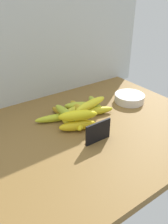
{
  "coord_description": "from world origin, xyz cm",
  "views": [
    {
      "loc": [
        -42.13,
        -62.32,
        54.64
      ],
      "look_at": [
        4.98,
        4.96,
        8.0
      ],
      "focal_mm": 35.74,
      "sensor_mm": 36.0,
      "label": 1
    }
  ],
  "objects": [
    {
      "name": "banana_4",
      "position": [
        -0.6,
        1.61,
        5.09
      ],
      "size": [
        15.8,
        9.21,
        4.18
      ],
      "primitive_type": "ellipsoid",
      "rotation": [
        0.0,
        0.0,
        2.79
      ],
      "color": "yellow",
      "rests_on": "counter_top"
    },
    {
      "name": "back_wall",
      "position": [
        0.0,
        39.0,
        35.0
      ],
      "size": [
        130.0,
        2.0,
        70.0
      ],
      "primitive_type": "cube",
      "color": "#BAC0BD",
      "rests_on": "ground"
    },
    {
      "name": "counter_top",
      "position": [
        0.0,
        0.0,
        1.5
      ],
      "size": [
        110.0,
        76.0,
        3.0
      ],
      "primitive_type": "cube",
      "color": "brown",
      "rests_on": "ground"
    },
    {
      "name": "banana_10",
      "position": [
        0.1,
        2.17,
        9.35
      ],
      "size": [
        16.31,
        10.33,
        4.33
      ],
      "primitive_type": "ellipsoid",
      "rotation": [
        0.0,
        0.0,
        2.73
      ],
      "color": "yellow",
      "rests_on": "banana_4"
    },
    {
      "name": "banana_6",
      "position": [
        16.85,
        13.47,
        4.86
      ],
      "size": [
        9.58,
        15.93,
        3.72
      ],
      "primitive_type": "ellipsoid",
      "rotation": [
        0.0,
        0.0,
        4.31
      ],
      "color": "#A2B42E",
      "rests_on": "counter_top"
    },
    {
      "name": "banana_1",
      "position": [
        10.5,
        13.86,
        5.17
      ],
      "size": [
        16.62,
        13.87,
        4.34
      ],
      "primitive_type": "ellipsoid",
      "rotation": [
        0.0,
        0.0,
        5.65
      ],
      "color": "gold",
      "rests_on": "counter_top"
    },
    {
      "name": "banana_2",
      "position": [
        3.44,
        4.04,
        4.95
      ],
      "size": [
        13.46,
        13.81,
        3.89
      ],
      "primitive_type": "ellipsoid",
      "rotation": [
        0.0,
        0.0,
        3.95
      ],
      "color": "yellow",
      "rests_on": "counter_top"
    },
    {
      "name": "banana_12",
      "position": [
        11.0,
        8.29,
        8.61
      ],
      "size": [
        19.01,
        7.28,
        3.63
      ],
      "primitive_type": "ellipsoid",
      "rotation": [
        0.0,
        0.0,
        6.48
      ],
      "color": "yellow",
      "rests_on": "banana_8"
    },
    {
      "name": "banana_7",
      "position": [
        7.2,
        12.39,
        5.03
      ],
      "size": [
        7.71,
        19.48,
        4.06
      ],
      "primitive_type": "ellipsoid",
      "rotation": [
        0.0,
        0.0,
        4.52
      ],
      "color": "gold",
      "rests_on": "counter_top"
    },
    {
      "name": "banana_0",
      "position": [
        -0.06,
        13.61,
        4.75
      ],
      "size": [
        6.47,
        16.41,
        3.51
      ],
      "primitive_type": "ellipsoid",
      "rotation": [
        0.0,
        0.0,
        1.76
      ],
      "color": "#AF841C",
      "rests_on": "counter_top"
    },
    {
      "name": "banana_3",
      "position": [
        3.48,
        13.17,
        4.74
      ],
      "size": [
        17.19,
        7.14,
        3.48
      ],
      "primitive_type": "ellipsoid",
      "rotation": [
        0.0,
        0.0,
        0.22
      ],
      "color": "gold",
      "rests_on": "counter_top"
    },
    {
      "name": "banana_11",
      "position": [
        -2.1,
        8.61,
        8.34
      ],
      "size": [
        3.7,
        15.27,
        3.46
      ],
      "primitive_type": "ellipsoid",
      "rotation": [
        0.0,
        0.0,
        1.59
      ],
      "color": "#A2B52A",
      "rests_on": "banana_9"
    },
    {
      "name": "fruit_bowl",
      "position": [
        35.19,
        7.88,
        5.0
      ],
      "size": [
        14.9,
        14.9,
        4.01
      ],
      "primitive_type": "cylinder",
      "color": "silver",
      "rests_on": "counter_top"
    },
    {
      "name": "banana_5",
      "position": [
        -4.44,
        12.67,
        4.62
      ],
      "size": [
        18.44,
        8.64,
        3.24
      ],
      "primitive_type": "ellipsoid",
      "rotation": [
        0.0,
        0.0,
        5.98
      ],
      "color": "gold",
      "rests_on": "counter_top"
    },
    {
      "name": "banana_8",
      "position": [
        11.53,
        7.85,
        4.9
      ],
      "size": [
        19.93,
        10.31,
        3.79
      ],
      "primitive_type": "ellipsoid",
      "rotation": [
        0.0,
        0.0,
        5.94
      ],
      "color": "gold",
      "rests_on": "counter_top"
    },
    {
      "name": "banana_9",
      "position": [
        -1.68,
        8.72,
        4.81
      ],
      "size": [
        7.28,
        17.16,
        3.61
      ],
      "primitive_type": "ellipsoid",
      "rotation": [
        0.0,
        0.0,
        1.34
      ],
      "color": "yellow",
      "rests_on": "counter_top"
    },
    {
      "name": "chalkboard_sign",
      "position": [
        1.47,
        -9.15,
        6.86
      ],
      "size": [
        11.0,
        1.8,
        8.4
      ],
      "color": "black",
      "rests_on": "counter_top"
    }
  ]
}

